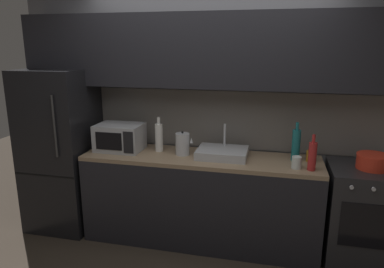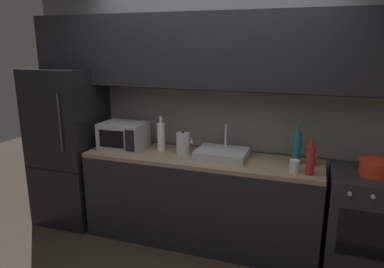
# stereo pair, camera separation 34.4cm
# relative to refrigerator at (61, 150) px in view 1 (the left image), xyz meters

# --- Properties ---
(back_wall) EXTENTS (4.04, 0.44, 2.50)m
(back_wall) POSITION_rel_refrigerator_xyz_m (1.53, 0.30, 0.69)
(back_wall) COLOR slate
(back_wall) RESTS_ON ground
(counter_run) EXTENTS (2.30, 0.60, 0.90)m
(counter_run) POSITION_rel_refrigerator_xyz_m (1.53, 0.00, -0.41)
(counter_run) COLOR black
(counter_run) RESTS_ON ground
(refrigerator) EXTENTS (0.68, 0.69, 1.72)m
(refrigerator) POSITION_rel_refrigerator_xyz_m (0.00, 0.00, 0.00)
(refrigerator) COLOR black
(refrigerator) RESTS_ON ground
(oven_range) EXTENTS (0.60, 0.62, 0.90)m
(oven_range) POSITION_rel_refrigerator_xyz_m (3.02, -0.00, -0.41)
(oven_range) COLOR #232326
(oven_range) RESTS_ON ground
(microwave) EXTENTS (0.46, 0.35, 0.27)m
(microwave) POSITION_rel_refrigerator_xyz_m (0.68, 0.02, 0.18)
(microwave) COLOR #A8AAAF
(microwave) RESTS_ON counter_run
(sink_basin) EXTENTS (0.48, 0.38, 0.30)m
(sink_basin) POSITION_rel_refrigerator_xyz_m (1.74, 0.03, 0.08)
(sink_basin) COLOR #ADAFB5
(sink_basin) RESTS_ON counter_run
(kettle) EXTENTS (0.17, 0.14, 0.24)m
(kettle) POSITION_rel_refrigerator_xyz_m (1.35, 0.01, 0.15)
(kettle) COLOR #B7BABF
(kettle) RESTS_ON counter_run
(wine_bottle_teal) EXTENTS (0.08, 0.08, 0.37)m
(wine_bottle_teal) POSITION_rel_refrigerator_xyz_m (2.42, 0.08, 0.20)
(wine_bottle_teal) COLOR #19666B
(wine_bottle_teal) RESTS_ON counter_run
(wine_bottle_white) EXTENTS (0.08, 0.08, 0.35)m
(wine_bottle_white) POSITION_rel_refrigerator_xyz_m (1.08, 0.08, 0.19)
(wine_bottle_white) COLOR silver
(wine_bottle_white) RESTS_ON counter_run
(wine_bottle_red) EXTENTS (0.07, 0.07, 0.32)m
(wine_bottle_red) POSITION_rel_refrigerator_xyz_m (2.55, -0.16, 0.17)
(wine_bottle_red) COLOR #A82323
(wine_bottle_red) RESTS_ON counter_run
(mug_amber) EXTENTS (0.08, 0.08, 0.10)m
(mug_amber) POSITION_rel_refrigerator_xyz_m (2.56, 0.09, 0.09)
(mug_amber) COLOR #B27019
(mug_amber) RESTS_ON counter_run
(mug_clear) EXTENTS (0.08, 0.08, 0.11)m
(mug_clear) POSITION_rel_refrigerator_xyz_m (2.42, -0.15, 0.10)
(mug_clear) COLOR silver
(mug_clear) RESTS_ON counter_run
(cooking_pot) EXTENTS (0.28, 0.28, 0.13)m
(cooking_pot) POSITION_rel_refrigerator_xyz_m (3.07, 0.00, 0.11)
(cooking_pot) COLOR red
(cooking_pot) RESTS_ON oven_range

